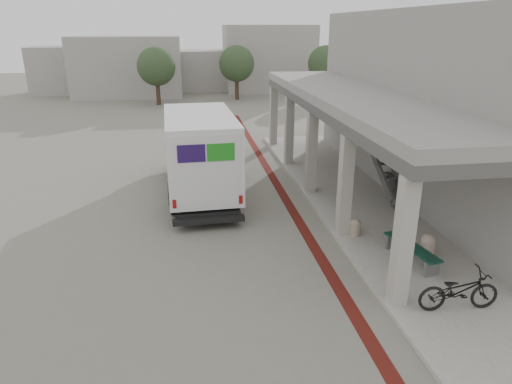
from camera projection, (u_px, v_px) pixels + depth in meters
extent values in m
plane|color=slate|center=(281.00, 247.00, 13.98)|extent=(120.00, 120.00, 0.00)
cube|color=#4F150F|center=(298.00, 219.00, 15.98)|extent=(0.35, 40.00, 0.01)
cube|color=gray|center=(404.00, 237.00, 14.53)|extent=(4.40, 28.00, 0.12)
cube|color=gray|center=(442.00, 103.00, 18.00)|extent=(4.30, 17.00, 7.00)
cube|color=#4E4C49|center=(351.00, 106.00, 17.47)|extent=(3.40, 16.90, 0.35)
cube|color=gray|center=(352.00, 97.00, 17.35)|extent=(3.40, 16.90, 0.35)
cube|color=gray|center=(128.00, 67.00, 43.50)|extent=(10.00, 6.00, 5.50)
cube|color=gray|center=(200.00, 70.00, 48.46)|extent=(8.00, 6.00, 4.00)
cube|color=gray|center=(269.00, 58.00, 47.16)|extent=(9.00, 6.00, 6.50)
cube|color=gray|center=(70.00, 70.00, 45.61)|extent=(7.00, 5.00, 4.50)
cylinder|color=#38281C|center=(158.00, 91.00, 38.88)|extent=(0.36, 0.36, 2.40)
sphere|color=#273720|center=(156.00, 66.00, 38.19)|extent=(3.20, 3.20, 3.20)
cylinder|color=#38281C|center=(237.00, 86.00, 41.72)|extent=(0.36, 0.36, 2.40)
sphere|color=#273720|center=(237.00, 64.00, 41.04)|extent=(3.20, 3.20, 3.20)
cylinder|color=#38281C|center=(324.00, 86.00, 41.92)|extent=(0.36, 0.36, 2.40)
sphere|color=#273720|center=(326.00, 63.00, 41.24)|extent=(3.20, 3.20, 3.20)
cube|color=black|center=(200.00, 183.00, 18.43)|extent=(2.45, 7.30, 0.31)
cube|color=silver|center=(200.00, 150.00, 17.02)|extent=(2.69, 5.46, 2.68)
cube|color=silver|center=(194.00, 134.00, 20.36)|extent=(2.55, 2.06, 2.37)
cube|color=silver|center=(194.00, 147.00, 21.66)|extent=(2.29, 0.71, 0.82)
cube|color=black|center=(193.00, 118.00, 20.93)|extent=(2.29, 0.59, 1.08)
cube|color=black|center=(209.00, 220.00, 15.02)|extent=(2.38, 0.35, 0.19)
cube|color=#230F48|center=(166.00, 135.00, 17.31)|extent=(0.08, 1.44, 0.77)
cube|color=#1C831C|center=(166.00, 145.00, 15.88)|extent=(0.08, 1.44, 0.77)
cube|color=#230F48|center=(191.00, 154.00, 14.23)|extent=(0.88, 0.07, 0.57)
cube|color=#1C831C|center=(221.00, 152.00, 14.39)|extent=(0.88, 0.07, 0.57)
cylinder|color=black|center=(172.00, 165.00, 20.69)|extent=(0.33, 0.94, 0.93)
cylinder|color=black|center=(219.00, 162.00, 21.08)|extent=(0.33, 0.94, 0.93)
cylinder|color=black|center=(174.00, 202.00, 16.31)|extent=(0.33, 0.94, 0.93)
cylinder|color=black|center=(234.00, 198.00, 16.70)|extent=(0.33, 0.94, 0.93)
cube|color=slate|center=(431.00, 269.00, 12.06)|extent=(0.44, 0.17, 0.44)
cube|color=slate|center=(393.00, 241.00, 13.59)|extent=(0.44, 0.17, 0.44)
cube|color=#12382A|center=(407.00, 247.00, 12.69)|extent=(0.51, 2.05, 0.05)
cube|color=#12382A|center=(412.00, 246.00, 12.74)|extent=(0.51, 2.05, 0.05)
cube|color=#12382A|center=(417.00, 246.00, 12.79)|extent=(0.51, 2.05, 0.05)
cylinder|color=gray|center=(355.00, 229.00, 14.48)|extent=(0.37, 0.37, 0.37)
sphere|color=gray|center=(355.00, 224.00, 14.41)|extent=(0.37, 0.37, 0.37)
cylinder|color=tan|center=(427.00, 247.00, 13.23)|extent=(0.42, 0.42, 0.42)
sphere|color=tan|center=(428.00, 241.00, 13.16)|extent=(0.42, 0.42, 0.42)
cube|color=gray|center=(390.00, 185.00, 17.66)|extent=(0.44, 0.57, 0.92)
imported|color=black|center=(459.00, 290.00, 10.54)|extent=(1.95, 0.77, 1.01)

